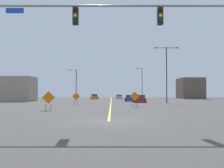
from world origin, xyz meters
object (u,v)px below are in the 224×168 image
object	(u,v)px
construction_sign_median_near	(135,97)
car_blue_far	(130,98)
car_red_passing	(140,99)
street_lamp_far_left	(76,83)
traffic_signal_assembly	(159,27)
car_orange_approaching	(95,97)
construction_sign_median_far	(49,98)
car_silver_mid	(120,97)
construction_sign_right_shoulder	(77,97)
street_lamp_far_right	(142,82)
street_lamp_mid_right	(167,70)

from	to	relation	value
construction_sign_median_near	car_blue_far	world-z (taller)	construction_sign_median_near
car_red_passing	street_lamp_far_left	bearing A→B (deg)	131.87
construction_sign_median_near	car_blue_far	bearing A→B (deg)	87.71
traffic_signal_assembly	car_blue_far	xyz separation A→B (m)	(0.93, 38.52, -5.09)
car_orange_approaching	street_lamp_far_left	bearing A→B (deg)	-111.23
street_lamp_far_left	car_blue_far	size ratio (longest dim) A/B	1.87
construction_sign_median_far	car_silver_mid	size ratio (longest dim) A/B	0.42
construction_sign_median_near	car_orange_approaching	world-z (taller)	construction_sign_median_near
construction_sign_median_far	car_orange_approaching	bearing A→B (deg)	88.38
car_orange_approaching	car_red_passing	world-z (taller)	car_orange_approaching
traffic_signal_assembly	construction_sign_median_near	xyz separation A→B (m)	(0.04, 16.32, -4.52)
street_lamp_far_left	construction_sign_right_shoulder	world-z (taller)	street_lamp_far_left
construction_sign_median_near	car_silver_mid	distance (m)	45.21
street_lamp_far_right	construction_sign_right_shoulder	world-z (taller)	street_lamp_far_right
street_lamp_far_right	construction_sign_median_near	distance (m)	48.52
street_lamp_far_right	car_blue_far	distance (m)	26.73
street_lamp_far_right	car_red_passing	world-z (taller)	street_lamp_far_right
construction_sign_median_near	construction_sign_median_far	bearing A→B (deg)	-145.88
construction_sign_right_shoulder	car_red_passing	xyz separation A→B (m)	(10.70, 7.53, -0.49)
car_orange_approaching	car_blue_far	bearing A→B (deg)	-65.18
car_orange_approaching	traffic_signal_assembly	bearing A→B (deg)	-82.22
traffic_signal_assembly	construction_sign_right_shoulder	bearing A→B (deg)	109.42
construction_sign_median_far	car_orange_approaching	xyz separation A→B (m)	(1.34, 47.48, -0.51)
street_lamp_far_right	construction_sign_right_shoulder	xyz separation A→B (m)	(-15.00, -40.44, -4.16)
street_lamp_far_right	car_red_passing	size ratio (longest dim) A/B	2.48
street_lamp_mid_right	car_silver_mid	size ratio (longest dim) A/B	2.12
traffic_signal_assembly	construction_sign_median_far	distance (m)	14.37
car_blue_far	street_lamp_far_right	bearing A→B (deg)	77.53
construction_sign_median_near	car_orange_approaching	distance (m)	41.97
street_lamp_far_right	construction_sign_median_near	size ratio (longest dim) A/B	5.04
street_lamp_far_right	car_blue_far	world-z (taller)	street_lamp_far_right
construction_sign_median_far	construction_sign_median_near	bearing A→B (deg)	34.12
car_red_passing	car_silver_mid	distance (m)	30.37
construction_sign_right_shoulder	construction_sign_median_near	world-z (taller)	construction_sign_median_near
car_blue_far	car_orange_approaching	world-z (taller)	car_orange_approaching
car_blue_far	street_lamp_far_left	bearing A→B (deg)	146.05
traffic_signal_assembly	street_lamp_far_right	distance (m)	64.55
car_blue_far	car_red_passing	size ratio (longest dim) A/B	1.04
street_lamp_far_left	car_red_passing	size ratio (longest dim) A/B	1.94
construction_sign_median_far	car_red_passing	world-z (taller)	construction_sign_median_far
construction_sign_right_shoulder	car_orange_approaching	world-z (taller)	construction_sign_right_shoulder
street_lamp_mid_right	car_orange_approaching	size ratio (longest dim) A/B	2.18
street_lamp_far_left	car_blue_far	xyz separation A→B (m)	(12.83, -8.64, -3.59)
construction_sign_median_near	construction_sign_right_shoulder	bearing A→B (deg)	138.51
street_lamp_mid_right	car_red_passing	world-z (taller)	street_lamp_mid_right
car_blue_far	construction_sign_median_near	bearing A→B (deg)	-92.29
street_lamp_far_left	construction_sign_median_near	size ratio (longest dim) A/B	3.94
car_blue_far	car_silver_mid	distance (m)	23.06
traffic_signal_assembly	street_lamp_mid_right	world-z (taller)	street_lamp_mid_right
traffic_signal_assembly	construction_sign_right_shoulder	size ratio (longest dim) A/B	8.43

